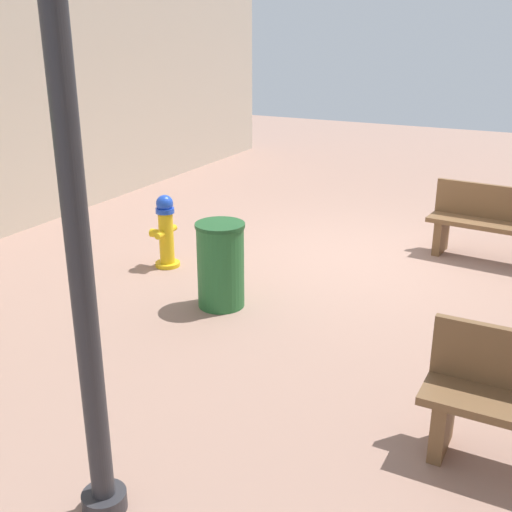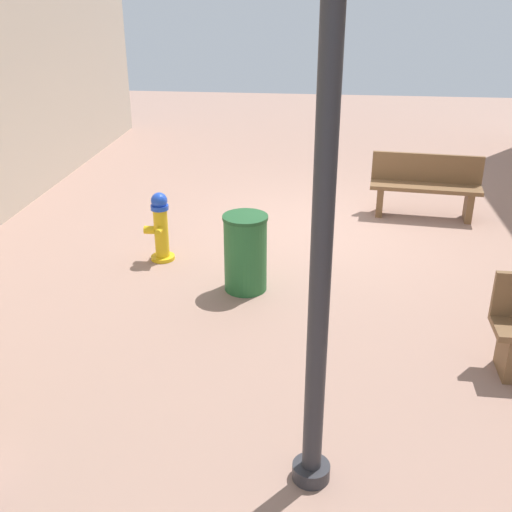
{
  "view_description": "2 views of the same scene",
  "coord_description": "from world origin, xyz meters",
  "views": [
    {
      "loc": [
        -2.23,
        7.43,
        2.86
      ],
      "look_at": [
        0.45,
        2.14,
        0.67
      ],
      "focal_mm": 44.15,
      "sensor_mm": 36.0,
      "label": 1
    },
    {
      "loc": [
        0.05,
        8.57,
        3.38
      ],
      "look_at": [
        0.72,
        2.67,
        0.71
      ],
      "focal_mm": 43.38,
      "sensor_mm": 36.0,
      "label": 2
    }
  ],
  "objects": [
    {
      "name": "fire_hydrant",
      "position": [
        2.12,
        1.34,
        0.46
      ],
      "size": [
        0.38,
        0.41,
        0.92
      ],
      "color": "gold",
      "rests_on": "ground_plane"
    },
    {
      "name": "trash_bin",
      "position": [
        0.92,
        2.05,
        0.47
      ],
      "size": [
        0.52,
        0.52,
        0.93
      ],
      "color": "#266633",
      "rests_on": "ground_plane"
    },
    {
      "name": "bench_near",
      "position": [
        -1.51,
        -0.75,
        0.5
      ],
      "size": [
        1.69,
        0.6,
        0.95
      ],
      "color": "brown",
      "rests_on": "ground_plane"
    },
    {
      "name": "ground_plane",
      "position": [
        0.0,
        0.0,
        0.0
      ],
      "size": [
        23.4,
        23.4,
        0.0
      ],
      "primitive_type": "plane",
      "color": "#9E7A6B"
    },
    {
      "name": "street_lamp",
      "position": [
        0.04,
        5.04,
        2.28
      ],
      "size": [
        0.36,
        0.36,
        3.65
      ],
      "color": "#2D2D33",
      "rests_on": "ground_plane"
    }
  ]
}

